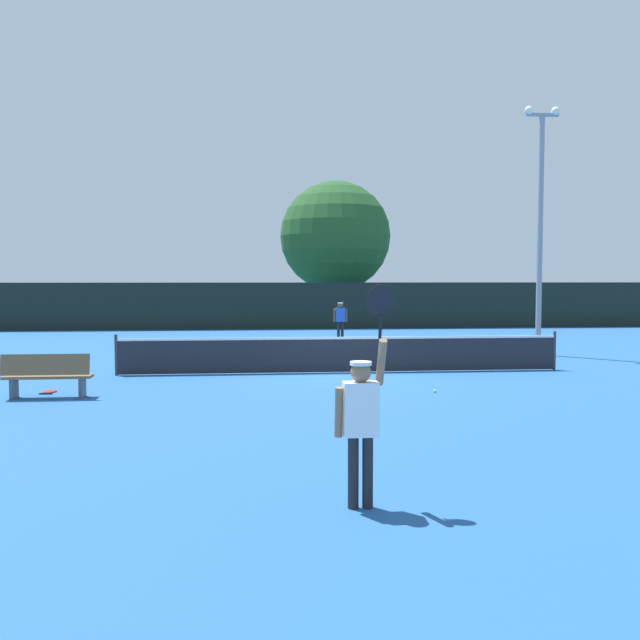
% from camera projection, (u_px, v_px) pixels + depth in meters
% --- Properties ---
extents(ground_plane, '(120.00, 120.00, 0.00)m').
position_uv_depth(ground_plane, '(342.00, 373.00, 18.56)').
color(ground_plane, '#235693').
extents(tennis_net, '(11.94, 0.08, 1.07)m').
position_uv_depth(tennis_net, '(342.00, 354.00, 18.53)').
color(tennis_net, '#232328').
rests_on(tennis_net, ground).
extents(perimeter_fence, '(38.64, 0.12, 2.34)m').
position_uv_depth(perimeter_fence, '(301.00, 306.00, 34.71)').
color(perimeter_fence, black).
rests_on(perimeter_fence, ground).
extents(player_serving, '(0.67, 0.39, 2.46)m').
position_uv_depth(player_serving, '(361.00, 411.00, 7.53)').
color(player_serving, white).
rests_on(player_serving, ground).
extents(player_receiving, '(0.57, 0.23, 1.55)m').
position_uv_depth(player_receiving, '(340.00, 317.00, 28.36)').
color(player_receiving, blue).
rests_on(player_receiving, ground).
extents(tennis_ball, '(0.07, 0.07, 0.07)m').
position_uv_depth(tennis_ball, '(435.00, 391.00, 15.27)').
color(tennis_ball, '#CCE033').
rests_on(tennis_ball, ground).
extents(spare_racket, '(0.28, 0.52, 0.04)m').
position_uv_depth(spare_racket, '(50.00, 391.00, 15.32)').
color(spare_racket, black).
rests_on(spare_racket, ground).
extents(courtside_bench, '(1.80, 0.44, 0.95)m').
position_uv_depth(courtside_bench, '(47.00, 376.00, 14.51)').
color(courtside_bench, brown).
rests_on(courtside_bench, ground).
extents(light_pole, '(1.18, 0.28, 8.13)m').
position_uv_depth(light_pole, '(540.00, 215.00, 22.67)').
color(light_pole, gray).
rests_on(light_pole, ground).
extents(large_tree, '(6.48, 6.48, 8.27)m').
position_uv_depth(large_tree, '(335.00, 236.00, 40.65)').
color(large_tree, brown).
rests_on(large_tree, ground).
extents(parked_car_near, '(1.95, 4.22, 1.69)m').
position_uv_depth(parked_car_near, '(166.00, 307.00, 42.84)').
color(parked_car_near, red).
rests_on(parked_car_near, ground).
extents(parked_car_mid, '(2.24, 4.34, 1.69)m').
position_uv_depth(parked_car_mid, '(329.00, 307.00, 43.59)').
color(parked_car_mid, '#B7B7BC').
rests_on(parked_car_mid, ground).
extents(parked_car_far, '(2.38, 4.39, 1.69)m').
position_uv_depth(parked_car_far, '(401.00, 307.00, 43.15)').
color(parked_car_far, '#B7B7BC').
rests_on(parked_car_far, ground).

